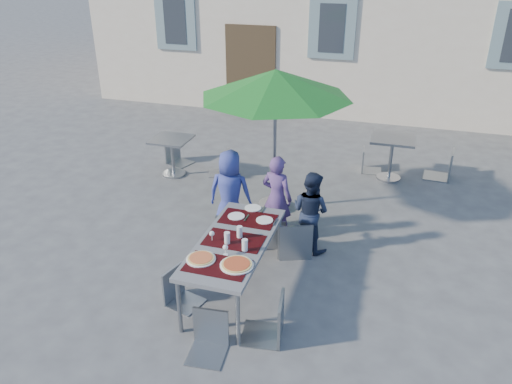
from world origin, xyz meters
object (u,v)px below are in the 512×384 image
(chair_1, at_px, (272,216))
(bg_chair_r_1, at_px, (448,147))
(child_0, at_px, (230,193))
(chair_0, at_px, (233,208))
(bg_chair_l_1, at_px, (369,147))
(dining_table, at_px, (234,244))
(bg_chair_l_0, at_px, (175,136))
(bg_chair_r_0, at_px, (223,149))
(chair_4, at_px, (272,294))
(pizza_near_right, at_px, (237,264))
(cafe_table_0, at_px, (172,150))
(child_1, at_px, (277,198))
(chair_5, at_px, (207,311))
(child_2, at_px, (311,211))
(cafe_table_1, at_px, (392,149))
(chair_3, at_px, (178,268))
(chair_2, at_px, (296,218))
(pizza_near_left, at_px, (201,258))
(patio_umbrella, at_px, (276,85))

(chair_1, height_order, bg_chair_r_1, bg_chair_r_1)
(child_0, relative_size, chair_0, 1.24)
(bg_chair_l_1, bearing_deg, dining_table, -105.39)
(bg_chair_l_0, bearing_deg, bg_chair_r_0, -12.45)
(dining_table, relative_size, chair_4, 1.87)
(pizza_near_right, bearing_deg, cafe_table_0, 125.26)
(child_1, bearing_deg, cafe_table_0, -20.14)
(bg_chair_r_0, bearing_deg, chair_1, -54.78)
(pizza_near_right, xyz_separation_m, chair_4, (0.44, -0.16, -0.19))
(child_0, xyz_separation_m, chair_5, (0.61, -2.41, -0.14))
(child_2, distance_m, chair_5, 2.40)
(chair_1, xyz_separation_m, cafe_table_1, (1.46, 2.89, 0.10))
(chair_3, bearing_deg, pizza_near_right, -8.39)
(bg_chair_l_1, bearing_deg, pizza_near_right, -101.57)
(child_1, bearing_deg, bg_chair_r_0, -37.95)
(chair_2, height_order, bg_chair_l_1, chair_2)
(pizza_near_left, xyz_separation_m, bg_chair_l_0, (-2.30, 4.12, -0.22))
(child_0, relative_size, chair_1, 1.55)
(pizza_near_right, relative_size, child_0, 0.29)
(pizza_near_left, bearing_deg, chair_0, 95.44)
(pizza_near_right, height_order, child_0, child_0)
(patio_umbrella, bearing_deg, bg_chair_l_1, 56.77)
(child_2, xyz_separation_m, cafe_table_1, (0.94, 2.77, 0.00))
(chair_2, height_order, cafe_table_1, chair_2)
(bg_chair_r_0, bearing_deg, chair_5, -71.46)
(child_0, bearing_deg, child_1, 179.10)
(bg_chair_l_1, relative_size, bg_chair_r_1, 0.81)
(pizza_near_right, bearing_deg, child_2, 75.24)
(child_2, bearing_deg, cafe_table_1, -84.29)
(chair_0, distance_m, chair_1, 0.56)
(cafe_table_1, bearing_deg, bg_chair_l_0, -174.01)
(chair_3, height_order, patio_umbrella, patio_umbrella)
(patio_umbrella, bearing_deg, child_0, -114.09)
(chair_3, bearing_deg, chair_4, -12.43)
(dining_table, height_order, chair_3, chair_3)
(child_0, distance_m, bg_chair_l_0, 2.99)
(dining_table, distance_m, bg_chair_l_0, 4.41)
(chair_5, bearing_deg, chair_4, 33.43)
(chair_3, relative_size, chair_5, 0.96)
(chair_3, bearing_deg, bg_chair_l_1, 69.37)
(bg_chair_r_0, bearing_deg, chair_3, -77.48)
(chair_2, bearing_deg, bg_chair_l_1, 78.63)
(dining_table, bearing_deg, child_2, 62.38)
(pizza_near_left, bearing_deg, child_0, 100.01)
(pizza_near_right, height_order, chair_1, chair_1)
(child_0, relative_size, patio_umbrella, 0.56)
(child_2, bearing_deg, pizza_near_right, 99.75)
(child_2, xyz_separation_m, bg_chair_l_1, (0.52, 3.04, -0.10))
(chair_5, xyz_separation_m, bg_chair_l_0, (-2.58, 4.66, 0.04))
(child_1, xyz_separation_m, chair_1, (0.01, -0.28, -0.16))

